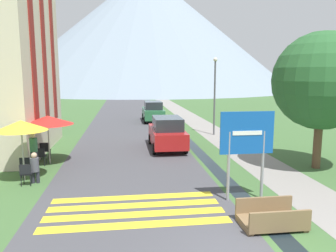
# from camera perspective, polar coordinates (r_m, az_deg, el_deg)

# --- Properties ---
(ground_plane) EXTENTS (160.00, 160.00, 0.00)m
(ground_plane) POSITION_cam_1_polar(r_m,az_deg,el_deg) (27.00, -1.65, 0.03)
(ground_plane) COLOR #3D6033
(road) EXTENTS (6.40, 60.00, 0.01)m
(road) POSITION_cam_1_polar(r_m,az_deg,el_deg) (36.77, -7.16, 2.33)
(road) COLOR #424247
(road) RESTS_ON ground_plane
(footpath) EXTENTS (2.20, 60.00, 0.01)m
(footpath) POSITION_cam_1_polar(r_m,az_deg,el_deg) (37.31, 2.25, 2.49)
(footpath) COLOR gray
(footpath) RESTS_ON ground_plane
(drainage_channel) EXTENTS (0.60, 60.00, 0.00)m
(drainage_channel) POSITION_cam_1_polar(r_m,az_deg,el_deg) (36.98, -1.42, 2.43)
(drainage_channel) COLOR black
(drainage_channel) RESTS_ON ground_plane
(crosswalk_marking) EXTENTS (5.44, 2.54, 0.01)m
(crosswalk_marking) POSITION_cam_1_polar(r_m,az_deg,el_deg) (10.54, -5.73, -14.32)
(crosswalk_marking) COLOR yellow
(crosswalk_marking) RESTS_ON ground_plane
(mountain_distant) EXTENTS (80.48, 80.48, 32.94)m
(mountain_distant) POSITION_cam_1_polar(r_m,az_deg,el_deg) (96.38, -3.85, 16.20)
(mountain_distant) COLOR gray
(mountain_distant) RESTS_ON ground_plane
(road_sign) EXTENTS (1.81, 0.11, 2.99)m
(road_sign) POSITION_cam_1_polar(r_m,az_deg,el_deg) (11.02, 13.54, -2.67)
(road_sign) COLOR gray
(road_sign) RESTS_ON ground_plane
(footbridge) EXTENTS (1.70, 1.10, 0.65)m
(footbridge) POSITION_cam_1_polar(r_m,az_deg,el_deg) (9.83, 17.55, -15.08)
(footbridge) COLOR brown
(footbridge) RESTS_ON ground_plane
(parked_car_near) EXTENTS (1.88, 4.23, 1.82)m
(parked_car_near) POSITION_cam_1_polar(r_m,az_deg,el_deg) (18.53, -0.16, -1.19)
(parked_car_near) COLOR #A31919
(parked_car_near) RESTS_ON ground_plane
(parked_car_far) EXTENTS (1.84, 4.24, 1.82)m
(parked_car_far) POSITION_cam_1_polar(r_m,az_deg,el_deg) (29.52, -2.62, 2.57)
(parked_car_far) COLOR #28663D
(parked_car_far) RESTS_ON ground_plane
(cafe_chair_middle) EXTENTS (0.40, 0.40, 0.85)m
(cafe_chair_middle) POSITION_cam_1_polar(r_m,az_deg,el_deg) (16.17, -21.28, -4.73)
(cafe_chair_middle) COLOR black
(cafe_chair_middle) RESTS_ON ground_plane
(cafe_chair_near_right) EXTENTS (0.40, 0.40, 0.85)m
(cafe_chair_near_right) POSITION_cam_1_polar(r_m,az_deg,el_deg) (14.63, -23.54, -6.26)
(cafe_chair_near_right) COLOR black
(cafe_chair_near_right) RESTS_ON ground_plane
(cafe_chair_nearest) EXTENTS (0.40, 0.40, 0.85)m
(cafe_chair_nearest) POSITION_cam_1_polar(r_m,az_deg,el_deg) (13.55, -23.49, -7.45)
(cafe_chair_nearest) COLOR black
(cafe_chair_nearest) RESTS_ON ground_plane
(cafe_chair_far_right) EXTENTS (0.40, 0.40, 0.85)m
(cafe_chair_far_right) POSITION_cam_1_polar(r_m,az_deg,el_deg) (17.24, -20.54, -3.87)
(cafe_chair_far_right) COLOR black
(cafe_chair_far_right) RESTS_ON ground_plane
(cafe_chair_far_left) EXTENTS (0.40, 0.40, 0.85)m
(cafe_chair_far_left) POSITION_cam_1_polar(r_m,az_deg,el_deg) (17.41, -20.70, -3.76)
(cafe_chair_far_left) COLOR black
(cafe_chair_far_left) RESTS_ON ground_plane
(cafe_umbrella_front_yellow) EXTENTS (2.00, 2.00, 2.41)m
(cafe_umbrella_front_yellow) POSITION_cam_1_polar(r_m,az_deg,el_deg) (13.93, -24.23, 0.06)
(cafe_umbrella_front_yellow) COLOR #B7B2A8
(cafe_umbrella_front_yellow) RESTS_ON ground_plane
(cafe_umbrella_middle_red) EXTENTS (2.36, 2.36, 2.28)m
(cafe_umbrella_middle_red) POSITION_cam_1_polar(r_m,az_deg,el_deg) (16.21, -20.24, 0.97)
(cafe_umbrella_middle_red) COLOR #B7B2A8
(cafe_umbrella_middle_red) RESTS_ON ground_plane
(person_seated_near) EXTENTS (0.32, 0.32, 1.21)m
(person_seated_near) POSITION_cam_1_polar(r_m,az_deg,el_deg) (13.71, -22.20, -6.50)
(person_seated_near) COLOR #282833
(person_seated_near) RESTS_ON ground_plane
(person_standing_terrace) EXTENTS (0.32, 0.32, 1.73)m
(person_standing_terrace) POSITION_cam_1_polar(r_m,az_deg,el_deg) (15.05, -22.33, -3.86)
(person_standing_terrace) COLOR #282833
(person_standing_terrace) RESTS_ON ground_plane
(streetlamp) EXTENTS (0.28, 0.28, 5.32)m
(streetlamp) POSITION_cam_1_polar(r_m,az_deg,el_deg) (22.85, 8.14, 6.27)
(streetlamp) COLOR #515156
(streetlamp) RESTS_ON ground_plane
(tree_by_path) EXTENTS (4.26, 4.26, 6.03)m
(tree_by_path) POSITION_cam_1_polar(r_m,az_deg,el_deg) (15.81, 25.23, 7.10)
(tree_by_path) COLOR brown
(tree_by_path) RESTS_ON ground_plane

